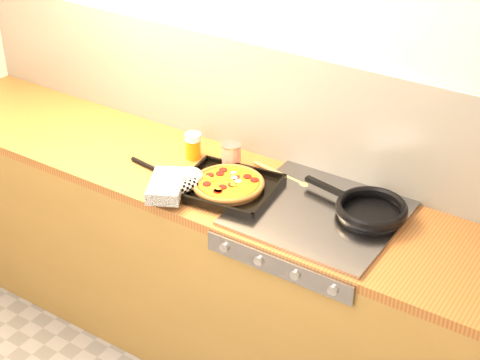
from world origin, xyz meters
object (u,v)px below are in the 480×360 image
Objects in this scene: pizza_on_tray at (212,184)px; juice_glass at (193,146)px; frying_pan at (370,210)px; tomato_can at (231,157)px.

pizza_on_tray is 4.30× the size of juice_glass.
pizza_on_tray reaches higher than frying_pan.
tomato_can is 1.00× the size of juice_glass.
pizza_on_tray is 0.21m from tomato_can.
tomato_can is at bearing 3.50° from juice_glass.
frying_pan is (0.60, 0.18, -0.00)m from pizza_on_tray.
pizza_on_tray is at bearing -163.53° from frying_pan.
juice_glass is at bearing 179.08° from frying_pan.
tomato_can is 0.19m from juice_glass.
pizza_on_tray is 1.06× the size of frying_pan.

